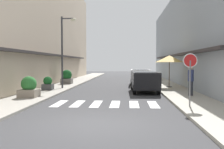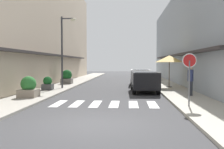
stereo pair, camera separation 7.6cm
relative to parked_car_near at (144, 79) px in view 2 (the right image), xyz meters
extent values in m
plane|color=#38383A|center=(-2.31, 5.39, -0.92)|extent=(82.58, 82.58, 0.00)
cube|color=#9E998E|center=(-6.89, 5.39, -0.86)|extent=(2.42, 52.55, 0.12)
cube|color=#ADA899|center=(2.26, 5.39, -0.86)|extent=(2.42, 52.55, 0.12)
cube|color=#C6B299|center=(-10.60, 6.27, 5.07)|extent=(5.00, 35.78, 11.99)
cube|color=#332D2D|center=(-7.85, 6.27, 1.88)|extent=(0.50, 25.05, 0.16)
cube|color=#939EA8|center=(5.97, 6.27, 3.57)|extent=(5.00, 35.78, 8.97)
cube|color=#332D2D|center=(3.22, 6.27, 1.88)|extent=(0.50, 25.05, 0.16)
cube|color=silver|center=(-4.69, -5.38, -0.91)|extent=(0.45, 2.20, 0.01)
cube|color=silver|center=(-3.74, -5.38, -0.91)|extent=(0.45, 2.20, 0.01)
cube|color=silver|center=(-2.79, -5.38, -0.91)|extent=(0.45, 2.20, 0.01)
cube|color=silver|center=(-1.84, -5.38, -0.91)|extent=(0.45, 2.20, 0.01)
cube|color=silver|center=(-0.89, -5.38, -0.91)|extent=(0.45, 2.20, 0.01)
cube|color=silver|center=(0.06, -5.38, -0.91)|extent=(0.45, 2.20, 0.01)
cube|color=black|center=(0.00, 0.04, -0.04)|extent=(1.85, 4.06, 1.13)
cube|color=black|center=(0.00, -0.16, 0.27)|extent=(1.52, 2.29, 0.56)
cylinder|color=black|center=(-0.83, 1.34, -0.60)|extent=(0.24, 0.65, 0.64)
cylinder|color=black|center=(0.76, 1.38, -0.60)|extent=(0.24, 0.65, 0.64)
cylinder|color=black|center=(-0.76, -1.31, -0.60)|extent=(0.24, 0.65, 0.64)
cylinder|color=black|center=(0.83, -1.27, -0.60)|extent=(0.24, 0.65, 0.64)
cube|color=silver|center=(0.00, 6.15, -0.04)|extent=(1.87, 4.46, 1.13)
cube|color=black|center=(0.00, 5.93, 0.27)|extent=(1.53, 2.51, 0.56)
cylinder|color=black|center=(-0.76, 7.63, -0.60)|extent=(0.24, 0.65, 0.64)
cylinder|color=black|center=(0.83, 7.59, -0.60)|extent=(0.24, 0.65, 0.64)
cylinder|color=black|center=(-0.83, 4.72, -0.60)|extent=(0.24, 0.65, 0.64)
cylinder|color=black|center=(0.76, 4.68, -0.60)|extent=(0.24, 0.65, 0.64)
cylinder|color=slate|center=(1.60, -6.40, 0.23)|extent=(0.07, 0.07, 2.06)
cylinder|color=red|center=(1.60, -6.40, 1.26)|extent=(0.64, 0.03, 0.64)
torus|color=white|center=(1.60, -6.40, 1.26)|extent=(0.65, 0.05, 0.65)
cylinder|color=#38383D|center=(-6.33, 1.56, 1.98)|extent=(0.14, 0.14, 5.56)
cylinder|color=#38383D|center=(-5.88, 1.56, 4.61)|extent=(0.90, 0.10, 0.10)
ellipsoid|color=beige|center=(-5.43, 1.56, 4.51)|extent=(0.44, 0.28, 0.20)
cylinder|color=#262626|center=(2.17, 2.78, -0.77)|extent=(0.48, 0.48, 0.06)
cylinder|color=#4C3823|center=(2.17, 2.78, 0.35)|extent=(0.06, 0.06, 2.30)
cone|color=#D8B259|center=(2.17, 2.78, 1.50)|extent=(2.29, 2.29, 0.55)
cube|color=gray|center=(-6.85, -3.88, -0.57)|extent=(1.02, 1.02, 0.45)
sphere|color=#2D7533|center=(-6.85, -3.88, -0.04)|extent=(0.88, 0.88, 0.88)
cube|color=#4C4C4C|center=(-7.05, 0.18, -0.59)|extent=(0.74, 0.74, 0.42)
sphere|color=#195623|center=(-7.05, 0.18, -0.16)|extent=(0.64, 0.64, 0.64)
cube|color=slate|center=(-6.95, 5.59, -0.55)|extent=(0.99, 0.99, 0.50)
sphere|color=#195623|center=(-6.95, 5.59, 0.03)|extent=(0.96, 0.96, 0.96)
cylinder|color=#282B33|center=(2.56, -2.63, -0.37)|extent=(0.26, 0.26, 0.87)
cylinder|color=navy|center=(2.56, -2.63, 0.41)|extent=(0.34, 0.34, 0.69)
sphere|color=tan|center=(2.56, -2.63, 0.87)|extent=(0.23, 0.23, 0.23)
camera|label=1|loc=(-1.22, -18.02, 1.14)|focal=40.71mm
camera|label=2|loc=(-1.15, -18.02, 1.14)|focal=40.71mm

